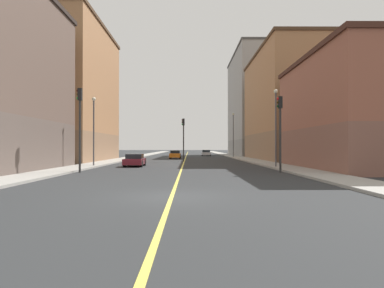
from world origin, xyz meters
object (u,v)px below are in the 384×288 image
(street_lamp_left_near, at_px, (276,120))
(street_lamp_left_far, at_px, (233,131))
(car_silver, at_px, (206,153))
(building_right_midblock, at_px, (63,94))
(traffic_light_right_near, at_px, (80,118))
(traffic_light_median_far, at_px, (183,134))
(street_lamp_right_near, at_px, (94,124))
(building_left_mid, at_px, (294,106))
(car_maroon, at_px, (135,160))
(car_orange, at_px, (175,155))
(building_left_far, at_px, (259,105))
(building_left_near, at_px, (369,112))
(traffic_light_left_near, at_px, (280,123))

(street_lamp_left_near, xyz_separation_m, street_lamp_left_far, (0.00, 30.78, 0.44))
(car_silver, bearing_deg, building_right_midblock, -125.84)
(traffic_light_right_near, bearing_deg, street_lamp_left_far, 66.01)
(traffic_light_median_far, distance_m, street_lamp_right_near, 14.90)
(traffic_light_median_far, distance_m, street_lamp_left_near, 16.74)
(building_left_mid, height_order, street_lamp_right_near, building_left_mid)
(traffic_light_median_far, relative_size, car_maroon, 1.32)
(car_silver, distance_m, car_maroon, 42.07)
(building_left_mid, height_order, street_lamp_left_far, building_left_mid)
(traffic_light_right_near, distance_m, street_lamp_left_far, 39.59)
(street_lamp_right_near, bearing_deg, building_right_midblock, 120.48)
(traffic_light_right_near, bearing_deg, building_right_midblock, 113.05)
(car_orange, bearing_deg, traffic_light_right_near, -100.76)
(building_left_mid, distance_m, building_right_midblock, 33.17)
(car_silver, bearing_deg, building_left_mid, -62.86)
(street_lamp_left_near, bearing_deg, building_left_far, 80.55)
(street_lamp_left_near, relative_size, car_orange, 1.71)
(street_lamp_left_far, relative_size, car_silver, 1.90)
(building_right_midblock, xyz_separation_m, street_lamp_right_near, (7.84, -13.32, -4.90))
(street_lamp_left_near, distance_m, street_lamp_right_near, 17.20)
(building_left_near, xyz_separation_m, traffic_light_median_far, (-16.48, 15.62, -1.26))
(building_right_midblock, bearing_deg, traffic_light_left_near, -40.96)
(car_silver, height_order, car_maroon, car_silver)
(street_lamp_right_near, xyz_separation_m, car_silver, (12.87, 41.98, -3.55))
(building_left_near, distance_m, building_left_mid, 22.04)
(building_right_midblock, relative_size, car_orange, 4.76)
(building_left_far, height_order, street_lamp_left_far, building_left_far)
(building_left_near, xyz_separation_m, car_maroon, (-21.09, 4.23, -4.35))
(traffic_light_left_near, bearing_deg, street_lamp_right_near, 155.18)
(street_lamp_left_near, bearing_deg, car_silver, 95.46)
(building_left_far, height_order, car_silver, building_left_far)
(traffic_light_left_near, xyz_separation_m, traffic_light_median_far, (-7.63, 19.70, -0.05))
(street_lamp_left_near, bearing_deg, building_left_near, -9.41)
(traffic_light_median_far, height_order, car_silver, traffic_light_median_far)
(traffic_light_left_near, relative_size, street_lamp_left_near, 0.82)
(traffic_light_left_near, bearing_deg, building_right_midblock, 139.04)
(street_lamp_left_near, bearing_deg, street_lamp_right_near, 173.19)
(street_lamp_left_near, distance_m, car_silver, 44.38)
(street_lamp_right_near, bearing_deg, car_orange, 73.78)
(traffic_light_right_near, relative_size, street_lamp_left_near, 0.90)
(building_left_mid, bearing_deg, building_left_far, 90.00)
(building_left_near, height_order, building_left_far, building_left_far)
(traffic_light_median_far, bearing_deg, street_lamp_right_near, -124.46)
(building_left_far, height_order, street_lamp_left_near, building_left_far)
(building_left_far, distance_m, street_lamp_right_near, 52.00)
(traffic_light_left_near, distance_m, traffic_light_right_near, 15.08)
(car_maroon, bearing_deg, street_lamp_right_near, -166.82)
(street_lamp_left_far, bearing_deg, street_lamp_left_near, -90.00)
(building_left_mid, bearing_deg, street_lamp_right_near, -143.43)
(building_left_mid, height_order, building_right_midblock, building_right_midblock)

